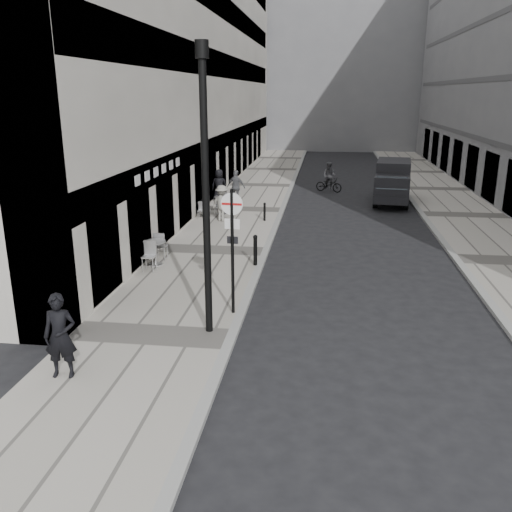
% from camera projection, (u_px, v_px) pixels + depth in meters
% --- Properties ---
extents(ground, '(120.00, 120.00, 0.00)m').
position_uv_depth(ground, '(206.00, 403.00, 10.68)').
color(ground, black).
rests_on(ground, ground).
extents(sidewalk, '(4.00, 60.00, 0.12)m').
position_uv_depth(sidewalk, '(243.00, 210.00, 28.00)').
color(sidewalk, '#A7A096').
rests_on(sidewalk, ground).
extents(far_sidewalk, '(4.00, 60.00, 0.12)m').
position_uv_depth(far_sidewalk, '(464.00, 216.00, 26.65)').
color(far_sidewalk, '#A7A096').
rests_on(far_sidewalk, ground).
extents(building_left, '(4.00, 45.00, 18.00)m').
position_uv_depth(building_left, '(192.00, 38.00, 32.07)').
color(building_left, beige).
rests_on(building_left, ground).
extents(building_far, '(24.00, 16.00, 22.00)m').
position_uv_depth(building_far, '(325.00, 45.00, 60.47)').
color(building_far, slate).
rests_on(building_far, ground).
extents(walking_man, '(0.73, 0.54, 1.84)m').
position_uv_depth(walking_man, '(60.00, 336.00, 11.23)').
color(walking_man, black).
rests_on(walking_man, sidewalk).
extents(sign_post, '(0.58, 0.12, 3.40)m').
position_uv_depth(sign_post, '(232.00, 235.00, 14.16)').
color(sign_post, black).
rests_on(sign_post, sidewalk).
extents(lamppost, '(0.31, 0.31, 6.86)m').
position_uv_depth(lamppost, '(205.00, 180.00, 12.56)').
color(lamppost, black).
rests_on(lamppost, sidewalk).
extents(bollard_near, '(0.13, 0.13, 1.01)m').
position_uv_depth(bollard_near, '(255.00, 251.00, 18.72)').
color(bollard_near, black).
rests_on(bollard_near, sidewalk).
extents(bollard_far, '(0.11, 0.11, 0.80)m').
position_uv_depth(bollard_far, '(265.00, 212.00, 25.26)').
color(bollard_far, black).
rests_on(bollard_far, sidewalk).
extents(panel_van, '(2.40, 5.02, 2.27)m').
position_uv_depth(panel_van, '(393.00, 180.00, 29.73)').
color(panel_van, black).
rests_on(panel_van, ground).
extents(cyclist, '(1.79, 1.23, 1.83)m').
position_uv_depth(cyclist, '(329.00, 180.00, 33.26)').
color(cyclist, black).
rests_on(cyclist, ground).
extents(pedestrian_a, '(1.14, 0.74, 1.80)m').
position_uv_depth(pedestrian_a, '(236.00, 187.00, 29.05)').
color(pedestrian_a, slate).
rests_on(pedestrian_a, sidewalk).
extents(pedestrian_b, '(1.25, 1.06, 1.68)m').
position_uv_depth(pedestrian_b, '(222.00, 203.00, 25.09)').
color(pedestrian_b, gray).
rests_on(pedestrian_b, sidewalk).
extents(pedestrian_c, '(0.88, 0.59, 1.77)m').
position_uv_depth(pedestrian_c, '(219.00, 185.00, 29.63)').
color(pedestrian_c, black).
rests_on(pedestrian_c, sidewalk).
extents(cafe_table_near, '(0.78, 1.76, 1.01)m').
position_uv_depth(cafe_table_near, '(155.00, 251.00, 18.73)').
color(cafe_table_near, silver).
rests_on(cafe_table_near, sidewalk).
extents(cafe_table_mid, '(0.76, 1.72, 0.98)m').
position_uv_depth(cafe_table_mid, '(222.00, 204.00, 26.66)').
color(cafe_table_mid, '#A9A9AB').
rests_on(cafe_table_mid, sidewalk).
extents(cafe_table_far, '(0.64, 1.44, 0.82)m').
position_uv_depth(cafe_table_far, '(204.00, 208.00, 26.11)').
color(cafe_table_far, silver).
rests_on(cafe_table_far, sidewalk).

